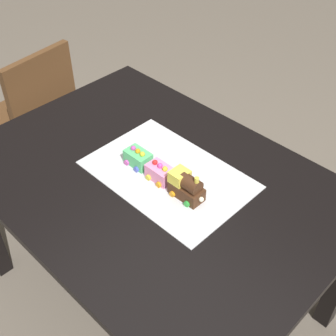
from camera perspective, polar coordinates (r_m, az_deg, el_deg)
ground_plane at (r=2.23m, az=-1.55°, el=-15.40°), size 8.00×8.00×0.00m
dining_table at (r=1.74m, az=-1.93°, el=-3.87°), size 1.40×1.00×0.74m
chair at (r=2.56m, az=-16.55°, el=6.51°), size 0.45×0.45×0.86m
cake_board at (r=1.67m, az=-0.00°, el=-0.82°), size 0.60×0.40×0.00m
cake_locomotive at (r=1.56m, az=2.33°, el=-2.32°), size 0.14×0.08×0.12m
cake_car_hopper_bubblegum at (r=1.63m, az=-1.00°, el=-0.57°), size 0.10×0.08×0.07m
cake_car_caboose_mint_green at (r=1.70m, az=-3.80°, el=1.30°), size 0.10×0.08×0.07m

